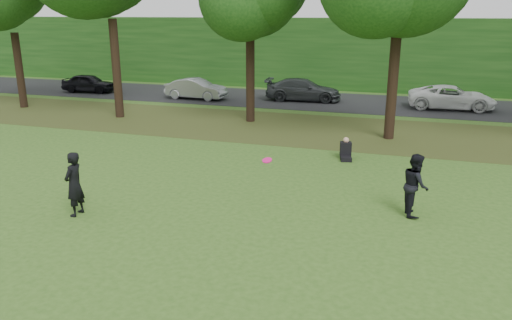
{
  "coord_description": "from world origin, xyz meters",
  "views": [
    {
      "loc": [
        4.9,
        -10.02,
        5.41
      ],
      "look_at": [
        0.72,
        3.13,
        1.3
      ],
      "focal_mm": 35.0,
      "sensor_mm": 36.0,
      "label": 1
    }
  ],
  "objects_px": {
    "player_right": "(415,185)",
    "player_left": "(74,184)",
    "frisbee": "(267,160)",
    "seated_person": "(346,151)"
  },
  "relations": [
    {
      "from": "player_right",
      "to": "seated_person",
      "type": "height_order",
      "value": "player_right"
    },
    {
      "from": "player_left",
      "to": "seated_person",
      "type": "height_order",
      "value": "player_left"
    },
    {
      "from": "frisbee",
      "to": "seated_person",
      "type": "distance_m",
      "value": 6.31
    },
    {
      "from": "player_left",
      "to": "frisbee",
      "type": "height_order",
      "value": "player_left"
    },
    {
      "from": "seated_person",
      "to": "player_right",
      "type": "bearing_deg",
      "value": -75.71
    },
    {
      "from": "player_right",
      "to": "seated_person",
      "type": "relative_size",
      "value": 2.1
    },
    {
      "from": "frisbee",
      "to": "seated_person",
      "type": "height_order",
      "value": "frisbee"
    },
    {
      "from": "frisbee",
      "to": "seated_person",
      "type": "xyz_separation_m",
      "value": [
        1.36,
        6.04,
        -1.22
      ]
    },
    {
      "from": "player_right",
      "to": "player_left",
      "type": "bearing_deg",
      "value": 96.57
    },
    {
      "from": "seated_person",
      "to": "frisbee",
      "type": "bearing_deg",
      "value": -115.68
    }
  ]
}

